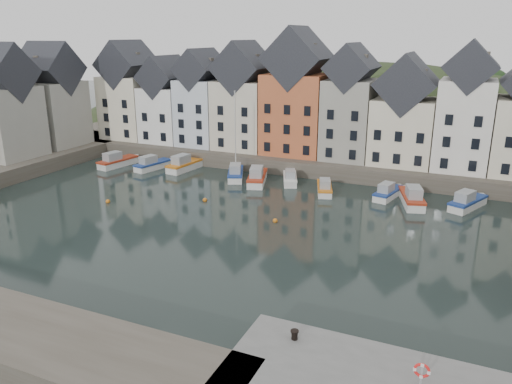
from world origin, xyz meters
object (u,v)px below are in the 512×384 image
Objects in this scene: boat_d at (236,173)px; boat_a at (117,162)px; mooring_bollard at (295,334)px; life_ring_post at (422,371)px.

boat_a is at bearing 159.73° from boat_d.
boat_d is at bearing 13.06° from boat_a.
boat_d is (18.86, 1.17, 0.03)m from boat_a.
boat_a is 11.92× the size of mooring_bollard.
boat_d is 40.52m from mooring_bollard.
boat_a is 18.89m from boat_d.
boat_d reaches higher than mooring_bollard.
boat_d is 45.50m from life_ring_post.
mooring_bollard is at bearing 170.04° from life_ring_post.
boat_d is at bearing 127.63° from life_ring_post.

